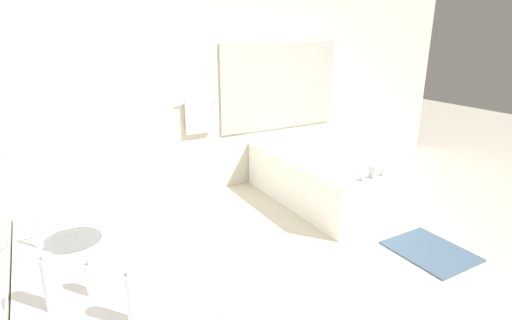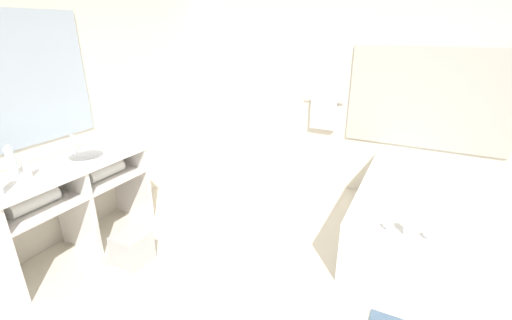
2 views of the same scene
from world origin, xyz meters
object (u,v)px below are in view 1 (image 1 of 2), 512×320
water_bottle_1 (135,300)px  soap_dispenser (92,278)px  water_bottle_2 (51,283)px  bathtub (320,176)px

water_bottle_1 → soap_dispenser: water_bottle_1 is taller
water_bottle_1 → water_bottle_2: size_ratio=0.96×
bathtub → soap_dispenser: bearing=-145.6°
bathtub → water_bottle_2: size_ratio=7.20×
water_bottle_2 → water_bottle_1: bearing=-44.4°
water_bottle_1 → soap_dispenser: bearing=112.0°
soap_dispenser → water_bottle_2: bearing=-171.8°
water_bottle_1 → bathtub: bearing=39.4°
soap_dispenser → bathtub: bearing=34.4°
bathtub → water_bottle_1: (-2.61, -2.15, 0.69)m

